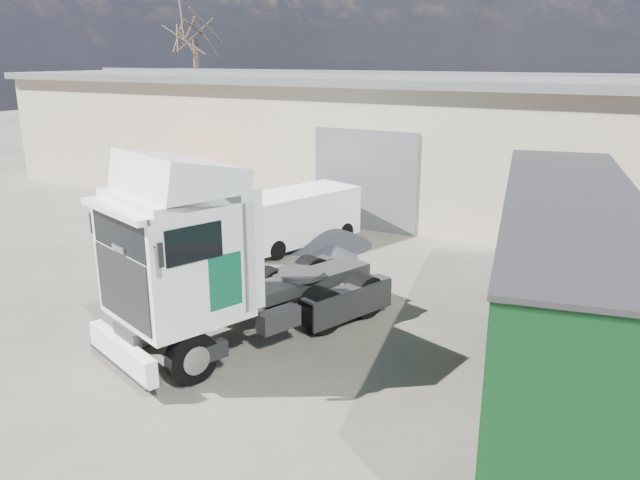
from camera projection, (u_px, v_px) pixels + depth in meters
The scene contains 8 objects.
ground at pixel (246, 348), 13.49m from camera, with size 120.00×120.00×0.00m, color #2A2622.
warehouse at pixel (343, 132), 28.91m from camera, with size 30.60×12.60×5.42m.
bare_tree at pixel (194, 23), 36.45m from camera, with size 4.00×4.00×9.60m.
tractor_unit at pixel (211, 267), 13.06m from camera, with size 4.36×6.78×4.34m.
box_trailer at pixel (565, 268), 11.68m from camera, with size 4.54×11.31×3.68m.
panel_van at pixel (291, 218), 20.51m from camera, with size 2.99×4.73×1.80m.
orange_skip at pixel (199, 191), 25.55m from camera, with size 3.13×2.48×1.70m.
gravel_heap at pixel (312, 229), 21.22m from camera, with size 5.08×5.01×0.89m.
Camera 1 is at (7.46, -9.88, 6.06)m, focal length 35.00 mm.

